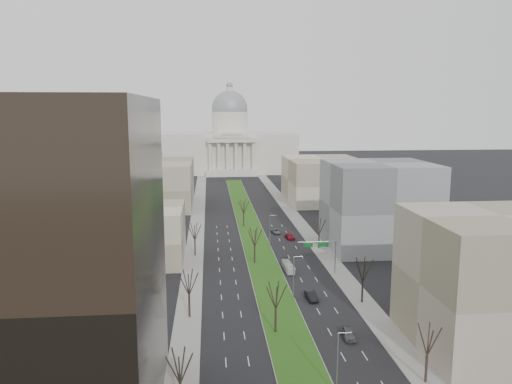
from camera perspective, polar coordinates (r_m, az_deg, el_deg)
ground at (r=166.25m, az=-0.73°, el=-3.98°), size 600.00×600.00×0.00m
median at (r=165.24m, az=-0.70°, el=-4.03°), size 8.00×222.03×0.20m
sidewalk_left at (r=141.58m, az=-7.02°, el=-6.41°), size 5.00×330.00×0.15m
sidewalk_right at (r=144.78m, az=7.05°, el=-6.06°), size 5.00×330.00×0.15m
capitol at (r=311.84m, az=-2.98°, el=5.33°), size 80.00×46.00×55.00m
building_glass_tower at (r=66.47m, az=-26.48°, el=-7.80°), size 34.00×30.00×40.00m
building_beige_left at (r=131.58m, az=-13.98°, el=-4.73°), size 26.00×22.00×14.00m
building_tan_right at (r=90.77m, az=25.81°, el=-9.22°), size 26.00×24.00×22.00m
building_grey_right at (r=143.74m, az=13.84°, el=-1.49°), size 28.00×26.00×24.00m
building_far_left at (r=204.52m, az=-11.48°, el=0.93°), size 30.00×40.00×18.00m
building_far_right at (r=213.77m, az=7.67°, el=1.40°), size 30.00×40.00×18.00m
tree_left_near at (r=67.38m, az=-8.71°, el=-18.99°), size 5.10×5.10×9.18m
tree_left_mid at (r=94.69m, az=-7.69°, el=-10.13°), size 5.40×5.40×9.72m
tree_left_far at (r=133.08m, az=-7.02°, el=-4.43°), size 5.28×5.28×9.50m
tree_right_near at (r=76.98m, az=19.07°, el=-15.58°), size 5.16×5.16×9.29m
tree_right_mid at (r=102.89m, az=12.14°, el=-8.56°), size 5.52×5.52×9.94m
tree_right_far at (r=140.29m, az=7.24°, el=-3.84°), size 5.04×5.04×9.07m
tree_median_a at (r=87.81m, az=2.28°, el=-11.64°), size 5.40×5.40×9.72m
tree_median_b at (r=125.72m, az=-0.16°, el=-5.11°), size 5.40×5.40×9.72m
tree_median_c at (r=164.62m, az=-1.43°, el=-1.62°), size 5.40×5.40×9.72m
streetlamp_median_a at (r=71.88m, az=9.32°, el=-18.71°), size 1.90×0.20×9.16m
streetlamp_median_b at (r=103.32m, az=4.36°, el=-9.66°), size 1.90×0.20×9.16m
streetlamp_median_c at (r=141.31m, az=1.62°, el=-4.39°), size 1.90×0.20×9.16m
mast_arm_signs at (r=118.86m, az=7.79°, el=-6.50°), size 9.12×0.24×8.09m
car_grey_near at (r=89.69m, az=10.52°, el=-15.62°), size 2.33×4.97×1.65m
car_black at (r=104.85m, az=6.34°, el=-11.71°), size 2.15×5.21×1.68m
car_red at (r=150.96m, az=3.90°, el=-5.08°), size 2.67×5.58×1.57m
car_grey_far at (r=157.37m, az=2.25°, el=-4.52°), size 2.78×4.90×1.29m
box_van at (r=121.75m, az=3.70°, el=-8.53°), size 2.17×7.71×2.12m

